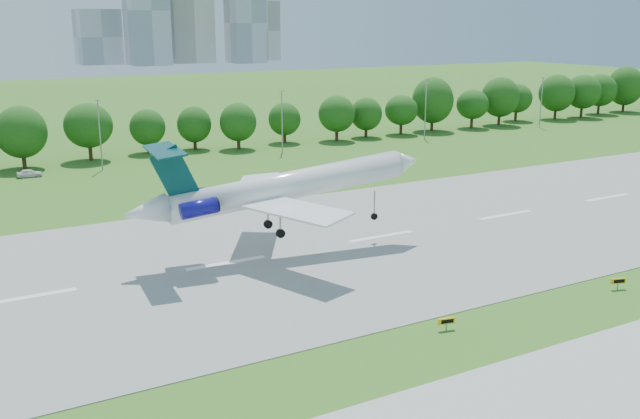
{
  "coord_description": "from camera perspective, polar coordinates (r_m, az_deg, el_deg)",
  "views": [
    {
      "loc": [
        -46.54,
        -42.88,
        25.16
      ],
      "look_at": [
        -12.38,
        18.0,
        6.66
      ],
      "focal_mm": 40.0,
      "sensor_mm": 36.0,
      "label": 1
    }
  ],
  "objects": [
    {
      "name": "taxi_sign_centre",
      "position": [
        74.93,
        22.75,
        -5.31
      ],
      "size": [
        1.58,
        0.63,
        1.12
      ],
      "rotation": [
        0.0,
        0.0,
        -0.29
      ],
      "color": "gray",
      "rests_on": "ground"
    },
    {
      "name": "airliner",
      "position": [
        77.39,
        -3.68,
        1.76
      ],
      "size": [
        34.3,
        24.75,
        10.63
      ],
      "rotation": [
        0.0,
        -0.1,
        -0.09
      ],
      "color": "white",
      "rests_on": "ground"
    },
    {
      "name": "ground",
      "position": [
        68.1,
        16.88,
        -7.52
      ],
      "size": [
        600.0,
        600.0,
        0.0
      ],
      "primitive_type": "plane",
      "color": "#356219",
      "rests_on": "ground"
    },
    {
      "name": "tree_line",
      "position": [
        143.94,
        -10.25,
        7.03
      ],
      "size": [
        288.4,
        8.4,
        10.4
      ],
      "color": "#382314",
      "rests_on": "ground"
    },
    {
      "name": "light_poles",
      "position": [
        133.75,
        -9.84,
        6.54
      ],
      "size": [
        175.9,
        0.25,
        12.19
      ],
      "color": "gray",
      "rests_on": "ground"
    },
    {
      "name": "service_vehicle_b",
      "position": [
        128.06,
        -22.22,
        2.71
      ],
      "size": [
        4.1,
        1.86,
        1.36
      ],
      "primitive_type": "imported",
      "rotation": [
        0.0,
        0.0,
        1.51
      ],
      "color": "white",
      "rests_on": "ground"
    },
    {
      "name": "runway",
      "position": [
        86.05,
        4.92,
        -2.19
      ],
      "size": [
        400.0,
        45.0,
        0.08
      ],
      "primitive_type": "cube",
      "color": "gray",
      "rests_on": "ground"
    },
    {
      "name": "skyline",
      "position": [
        457.67,
        -10.99,
        15.25
      ],
      "size": [
        127.0,
        52.0,
        80.0
      ],
      "color": "#B2B2B7",
      "rests_on": "ground"
    },
    {
      "name": "taxi_sign_left",
      "position": [
        61.38,
        10.08,
        -8.8
      ],
      "size": [
        1.51,
        0.48,
        1.06
      ],
      "rotation": [
        0.0,
        0.0,
        -0.21
      ],
      "color": "gray",
      "rests_on": "ground"
    }
  ]
}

